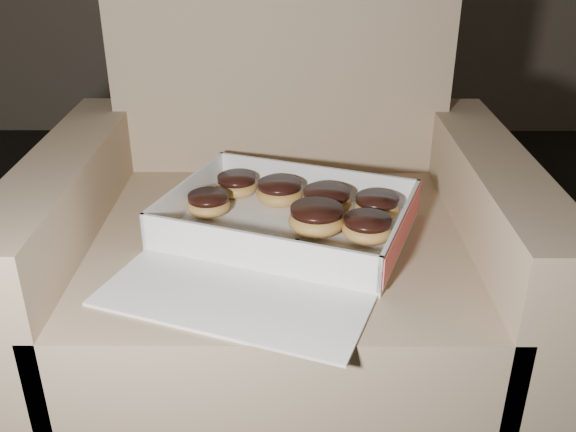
% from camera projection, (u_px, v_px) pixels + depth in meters
% --- Properties ---
extents(armchair, '(0.80, 0.67, 0.83)m').
position_uv_depth(armchair, '(280.00, 269.00, 1.15)').
color(armchair, '#977F60').
rests_on(armchair, floor).
extents(bakery_box, '(0.49, 0.53, 0.06)m').
position_uv_depth(bakery_box, '(281.00, 235.00, 1.00)').
color(bakery_box, white).
rests_on(bakery_box, armchair).
extents(donut_a, '(0.07, 0.07, 0.04)m').
position_uv_depth(donut_a, '(209.00, 204.00, 1.07)').
color(donut_a, gold).
rests_on(donut_a, bakery_box).
extents(donut_b, '(0.08, 0.08, 0.04)m').
position_uv_depth(donut_b, '(377.00, 206.00, 1.06)').
color(donut_b, gold).
rests_on(donut_b, bakery_box).
extents(donut_c, '(0.07, 0.07, 0.04)m').
position_uv_depth(donut_c, '(237.00, 185.00, 1.14)').
color(donut_c, gold).
rests_on(donut_c, bakery_box).
extents(donut_d, '(0.09, 0.09, 0.04)m').
position_uv_depth(donut_d, '(317.00, 219.00, 1.01)').
color(donut_d, gold).
rests_on(donut_d, bakery_box).
extents(donut_e, '(0.08, 0.08, 0.04)m').
position_uv_depth(donut_e, '(367.00, 228.00, 0.99)').
color(donut_e, gold).
rests_on(donut_e, bakery_box).
extents(donut_f, '(0.08, 0.08, 0.04)m').
position_uv_depth(donut_f, '(327.00, 201.00, 1.07)').
color(donut_f, gold).
rests_on(donut_f, bakery_box).
extents(donut_g, '(0.08, 0.08, 0.04)m').
position_uv_depth(donut_g, '(280.00, 192.00, 1.11)').
color(donut_g, gold).
rests_on(donut_g, bakery_box).
extents(crumb_a, '(0.01, 0.01, 0.00)m').
position_uv_depth(crumb_a, '(365.00, 256.00, 0.95)').
color(crumb_a, black).
rests_on(crumb_a, bakery_box).
extents(crumb_b, '(0.01, 0.01, 0.00)m').
position_uv_depth(crumb_b, '(245.00, 238.00, 1.00)').
color(crumb_b, black).
rests_on(crumb_b, bakery_box).
extents(crumb_c, '(0.01, 0.01, 0.00)m').
position_uv_depth(crumb_c, '(297.00, 240.00, 0.99)').
color(crumb_c, black).
rests_on(crumb_c, bakery_box).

